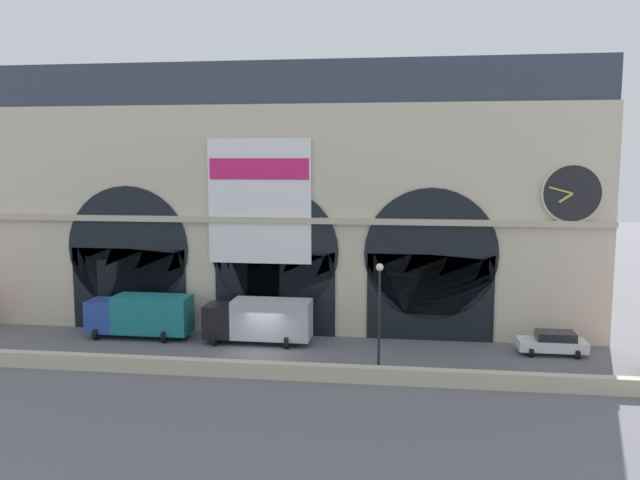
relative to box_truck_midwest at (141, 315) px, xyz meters
The scene contains 7 objects.
ground_plane 9.97m from the box_truck_midwest, 16.06° to the right, with size 200.00×200.00×0.00m, color slate.
quay_parapet_wall 12.05m from the box_truck_midwest, 38.05° to the right, with size 90.00×0.70×0.96m, color beige.
station_building 13.16m from the box_truck_midwest, 25.17° to the left, with size 47.31×4.77×19.95m.
box_truck_midwest is the anchor object (origin of this frame).
box_truck_center 8.85m from the box_truck_midwest, ahead, with size 7.50×2.91×3.12m.
car_east 28.76m from the box_truck_midwest, ahead, with size 4.40×2.22×1.55m.
street_lamp_quayside 18.92m from the box_truck_midwest, 20.61° to the right, with size 0.44×0.44×6.90m.
Camera 1 is at (9.80, -41.34, 12.92)m, focal length 36.70 mm.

